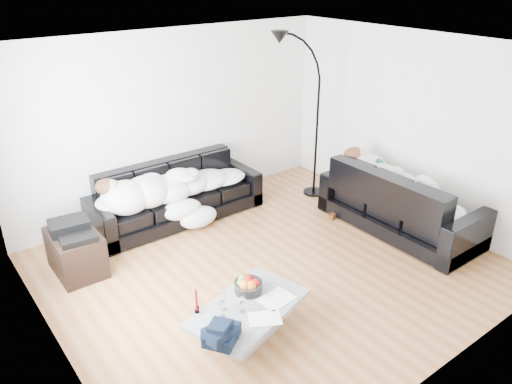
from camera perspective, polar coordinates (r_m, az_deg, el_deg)
ground at (r=6.18m, az=1.70°, el=-8.52°), size 5.00×5.00×0.00m
wall_back at (r=7.35m, az=-9.34°, el=7.97°), size 5.00×0.02×2.60m
wall_left at (r=4.58m, az=-23.33°, el=-4.75°), size 0.02×4.50×2.60m
wall_right at (r=7.32m, az=17.38°, el=7.08°), size 0.02×4.50×2.60m
ceiling at (r=5.22m, az=2.08°, el=16.01°), size 5.00×5.00×0.00m
sofa_back at (r=7.18m, az=-9.08°, el=-0.11°), size 2.46×0.85×0.81m
sofa_right at (r=7.07m, az=16.22°, el=-0.85°), size 0.95×2.21×0.90m
sleeper_back at (r=7.05m, az=-9.01°, el=1.41°), size 2.09×0.72×0.42m
sleeper_right at (r=6.99m, az=16.42°, el=0.65°), size 0.80×1.90×0.46m
teal_cushion at (r=7.30m, az=11.97°, el=2.80°), size 0.42×0.38×0.20m
coffee_table at (r=5.10m, az=-0.85°, el=-14.48°), size 1.34×1.01×0.35m
fruit_bowl at (r=5.13m, az=-0.89°, el=-10.46°), size 0.34×0.34×0.18m
wine_glass_a at (r=4.91m, az=-3.77°, el=-12.36°), size 0.08×0.08×0.19m
wine_glass_b at (r=4.82m, az=-3.89°, el=-13.27°), size 0.08×0.08×0.17m
wine_glass_c at (r=4.88m, az=-1.57°, el=-12.72°), size 0.08×0.08×0.17m
candle_left at (r=4.87m, az=-6.84°, el=-12.31°), size 0.05×0.05×0.26m
candle_right at (r=4.93m, az=-6.80°, el=-12.06°), size 0.05×0.05×0.22m
newspaper_a at (r=5.08m, az=2.34°, el=-12.07°), size 0.36×0.28×0.01m
newspaper_b at (r=4.84m, az=1.01°, el=-14.23°), size 0.37×0.34×0.01m
navy_jacket at (r=4.52m, az=-4.12°, el=-14.99°), size 0.40×0.36×0.17m
shoes at (r=7.45m, az=9.01°, el=-2.21°), size 0.39×0.29×0.09m
av_cabinet at (r=6.34m, az=-19.88°, el=-6.51°), size 0.52×0.76×0.52m
stereo at (r=6.19m, az=-20.31°, el=-3.95°), size 0.48×0.39×0.13m
floor_lamp at (r=7.69m, az=6.99°, el=7.56°), size 0.88×0.51×2.26m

